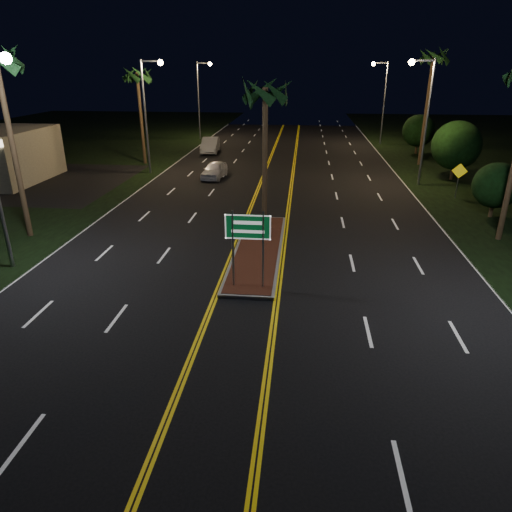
# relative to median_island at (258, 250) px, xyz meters

# --- Properties ---
(ground) EXTENTS (120.00, 120.00, 0.00)m
(ground) POSITION_rel_median_island_xyz_m (0.00, -7.00, -0.08)
(ground) COLOR black
(ground) RESTS_ON ground
(median_island) EXTENTS (2.25, 10.25, 0.17)m
(median_island) POSITION_rel_median_island_xyz_m (0.00, 0.00, 0.00)
(median_island) COLOR gray
(median_island) RESTS_ON ground
(highway_sign) EXTENTS (1.80, 0.08, 3.20)m
(highway_sign) POSITION_rel_median_island_xyz_m (0.00, -4.20, 2.32)
(highway_sign) COLOR gray
(highway_sign) RESTS_ON ground
(streetlight_left_mid) EXTENTS (1.91, 0.44, 9.00)m
(streetlight_left_mid) POSITION_rel_median_island_xyz_m (-10.61, 17.00, 5.57)
(streetlight_left_mid) COLOR gray
(streetlight_left_mid) RESTS_ON ground
(streetlight_left_far) EXTENTS (1.91, 0.44, 9.00)m
(streetlight_left_far) POSITION_rel_median_island_xyz_m (-10.61, 37.00, 5.57)
(streetlight_left_far) COLOR gray
(streetlight_left_far) RESTS_ON ground
(streetlight_right_mid) EXTENTS (1.91, 0.44, 9.00)m
(streetlight_right_mid) POSITION_rel_median_island_xyz_m (10.61, 15.00, 5.57)
(streetlight_right_mid) COLOR gray
(streetlight_right_mid) RESTS_ON ground
(streetlight_right_far) EXTENTS (1.91, 0.44, 9.00)m
(streetlight_right_far) POSITION_rel_median_island_xyz_m (10.61, 35.00, 5.57)
(streetlight_right_far) COLOR gray
(streetlight_right_far) RESTS_ON ground
(palm_median) EXTENTS (2.40, 2.40, 8.30)m
(palm_median) POSITION_rel_median_island_xyz_m (0.00, 3.50, 7.19)
(palm_median) COLOR #382819
(palm_median) RESTS_ON ground
(palm_left_far) EXTENTS (2.40, 2.40, 8.80)m
(palm_left_far) POSITION_rel_median_island_xyz_m (-12.80, 21.00, 7.66)
(palm_left_far) COLOR #382819
(palm_left_far) RESTS_ON ground
(palm_right_far) EXTENTS (2.40, 2.40, 10.30)m
(palm_right_far) POSITION_rel_median_island_xyz_m (12.80, 23.00, 9.06)
(palm_right_far) COLOR #382819
(palm_right_far) RESTS_ON ground
(shrub_near) EXTENTS (2.70, 2.70, 3.30)m
(shrub_near) POSITION_rel_median_island_xyz_m (13.50, 7.00, 1.86)
(shrub_near) COLOR #382819
(shrub_near) RESTS_ON ground
(shrub_mid) EXTENTS (3.78, 3.78, 4.62)m
(shrub_mid) POSITION_rel_median_island_xyz_m (14.00, 17.00, 2.64)
(shrub_mid) COLOR #382819
(shrub_mid) RESTS_ON ground
(shrub_far) EXTENTS (3.24, 3.24, 3.96)m
(shrub_far) POSITION_rel_median_island_xyz_m (13.80, 29.00, 2.25)
(shrub_far) COLOR #382819
(shrub_far) RESTS_ON ground
(car_near) EXTENTS (2.35, 4.72, 1.52)m
(car_near) POSITION_rel_median_island_xyz_m (-5.14, 15.67, 0.68)
(car_near) COLOR silver
(car_near) RESTS_ON ground
(car_far) EXTENTS (2.76, 5.60, 1.81)m
(car_far) POSITION_rel_median_island_xyz_m (-7.81, 27.49, 0.82)
(car_far) COLOR silver
(car_far) RESTS_ON ground
(warning_sign) EXTENTS (0.97, 0.33, 2.41)m
(warning_sign) POSITION_rel_median_island_xyz_m (12.67, 11.22, 1.48)
(warning_sign) COLOR gray
(warning_sign) RESTS_ON ground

